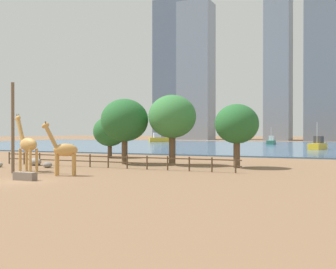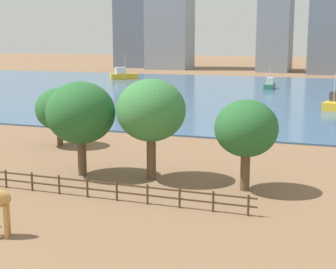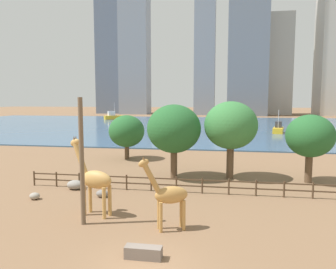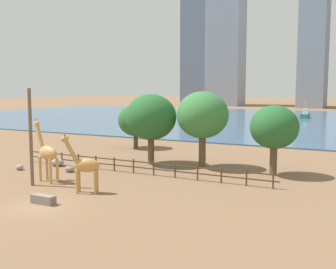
{
  "view_description": "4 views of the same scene",
  "coord_description": "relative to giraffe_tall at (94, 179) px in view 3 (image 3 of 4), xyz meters",
  "views": [
    {
      "loc": [
        21.78,
        -23.26,
        3.59
      ],
      "look_at": [
        -1.86,
        30.13,
        3.14
      ],
      "focal_mm": 45.0,
      "sensor_mm": 36.0,
      "label": 1
    },
    {
      "loc": [
        17.83,
        -16.73,
        10.32
      ],
      "look_at": [
        2.11,
        26.99,
        1.56
      ],
      "focal_mm": 55.0,
      "sensor_mm": 36.0,
      "label": 2
    },
    {
      "loc": [
        3.43,
        -14.07,
        7.68
      ],
      "look_at": [
        -3.19,
        25.4,
        3.29
      ],
      "focal_mm": 35.0,
      "sensor_mm": 36.0,
      "label": 3
    },
    {
      "loc": [
        20.1,
        -20.07,
        7.89
      ],
      "look_at": [
        2.64,
        13.3,
        3.59
      ],
      "focal_mm": 45.0,
      "sensor_mm": 36.0,
      "label": 4
    }
  ],
  "objects": [
    {
      "name": "tree_right_tall",
      "position": [
        16.1,
        11.25,
        1.85
      ],
      "size": [
        4.31,
        4.31,
        6.26
      ],
      "color": "brown",
      "rests_on": "ground"
    },
    {
      "name": "skyline_tower_glass",
      "position": [
        -35.46,
        140.84,
        26.83
      ],
      "size": [
        14.09,
        10.79,
        58.52
      ],
      "primitive_type": "cube",
      "color": "gray",
      "rests_on": "ground"
    },
    {
      "name": "harbor_water",
      "position": [
        4.83,
        71.15,
        -2.34
      ],
      "size": [
        180.0,
        86.0,
        0.2
      ],
      "primitive_type": "cube",
      "color": "#3D6084",
      "rests_on": "ground"
    },
    {
      "name": "boulder_near_fence",
      "position": [
        -4.03,
        5.58,
        -2.04
      ],
      "size": [
        1.44,
        1.04,
        0.78
      ],
      "primitive_type": "ellipsoid",
      "color": "gray",
      "rests_on": "ground"
    },
    {
      "name": "tree_center_broad",
      "position": [
        3.65,
        10.99,
        2.35
      ],
      "size": [
        5.18,
        5.18,
        7.14
      ],
      "color": "brown",
      "rests_on": "ground"
    },
    {
      "name": "skyline_block_right",
      "position": [
        -48.6,
        146.26,
        28.9
      ],
      "size": [
        16.4,
        9.22,
        62.67
      ],
      "primitive_type": "cube",
      "color": "slate",
      "rests_on": "ground"
    },
    {
      "name": "tree_left_small",
      "position": [
        -3.74,
        19.88,
        1.13
      ],
      "size": [
        4.51,
        4.51,
        5.61
      ],
      "color": "brown",
      "rests_on": "ground"
    },
    {
      "name": "boulder_by_pole",
      "position": [
        -0.96,
        3.85,
        -2.15
      ],
      "size": [
        0.98,
        0.76,
        0.57
      ],
      "primitive_type": "ellipsoid",
      "color": "gray",
      "rests_on": "ground"
    },
    {
      "name": "ground_plane",
      "position": [
        4.83,
        74.15,
        -2.44
      ],
      "size": [
        400.0,
        400.0,
        0.0
      ],
      "primitive_type": "plane",
      "color": "brown"
    },
    {
      "name": "utility_pole",
      "position": [
        -0.08,
        -1.64,
        1.45
      ],
      "size": [
        0.28,
        0.28,
        7.77
      ],
      "primitive_type": "cylinder",
      "color": "brown",
      "rests_on": "ground"
    },
    {
      "name": "boulder_small",
      "position": [
        -5.86,
        2.43,
        -2.17
      ],
      "size": [
        0.78,
        0.7,
        0.53
      ],
      "primitive_type": "ellipsoid",
      "color": "gray",
      "rests_on": "ground"
    },
    {
      "name": "boat_barge",
      "position": [
        20.36,
        54.85,
        -1.38
      ],
      "size": [
        3.19,
        5.97,
        5.1
      ],
      "rotation": [
        0.0,
        0.0,
        4.5
      ],
      "color": "gold",
      "rests_on": "harbor_water"
    },
    {
      "name": "skyline_block_left",
      "position": [
        57.0,
        142.41,
        43.79
      ],
      "size": [
        12.33,
        15.33,
        92.46
      ],
      "primitive_type": "cube",
      "color": "#B7B2A8",
      "rests_on": "ground"
    },
    {
      "name": "feeding_trough",
      "position": [
        4.6,
        -5.26,
        -2.14
      ],
      "size": [
        1.8,
        0.6,
        0.6
      ],
      "primitive_type": "cube",
      "color": "#72665B",
      "rests_on": "ground"
    },
    {
      "name": "boat_ferry",
      "position": [
        -31.2,
        94.32,
        -1.23
      ],
      "size": [
        6.91,
        5.82,
        6.06
      ],
      "rotation": [
        0.0,
        0.0,
        0.61
      ],
      "color": "gold",
      "rests_on": "harbor_water"
    },
    {
      "name": "skyline_block_central",
      "position": [
        -0.61,
        139.24,
        41.78
      ],
      "size": [
        9.52,
        12.27,
        88.43
      ],
      "primitive_type": "cube",
      "color": "gray",
      "rests_on": "ground"
    },
    {
      "name": "tree_left_large",
      "position": [
        9.03,
        11.7,
        2.68
      ],
      "size": [
        5.06,
        5.06,
        7.44
      ],
      "color": "brown",
      "rests_on": "ground"
    },
    {
      "name": "giraffe_tall",
      "position": [
        0.0,
        0.0,
        0.0
      ],
      "size": [
        3.3,
        1.47,
        5.22
      ],
      "rotation": [
        0.0,
        0.0,
        2.88
      ],
      "color": "tan",
      "rests_on": "ground"
    },
    {
      "name": "enclosure_fence",
      "position": [
        4.72,
        6.15,
        -1.68
      ],
      "size": [
        26.12,
        0.14,
        1.3
      ],
      "color": "#4C3826",
      "rests_on": "ground"
    },
    {
      "name": "skyline_tower_needle",
      "position": [
        33.21,
        148.84,
        21.47
      ],
      "size": [
        14.36,
        13.73,
        47.8
      ],
      "primitive_type": "cube",
      "color": "#B7B2A8",
      "rests_on": "ground"
    },
    {
      "name": "boat_tug",
      "position": [
        6.88,
        81.99,
        -1.47
      ],
      "size": [
        2.02,
        5.11,
        4.54
      ],
      "rotation": [
        0.0,
        0.0,
        4.75
      ],
      "color": "#337259",
      "rests_on": "harbor_water"
    },
    {
      "name": "giraffe_companion",
      "position": [
        5.21,
        -1.61,
        -0.34
      ],
      "size": [
        2.96,
        1.66,
        4.44
      ],
      "rotation": [
        0.0,
        0.0,
        3.54
      ],
      "color": "#C18C47",
      "rests_on": "ground"
    }
  ]
}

